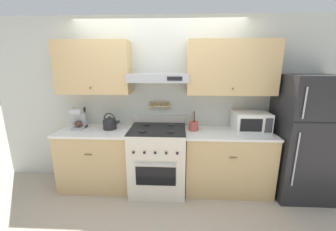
# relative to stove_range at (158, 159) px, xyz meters

# --- Properties ---
(ground_plane) EXTENTS (16.00, 16.00, 0.00)m
(ground_plane) POSITION_rel_stove_range_xyz_m (0.00, -0.27, -0.49)
(ground_plane) COLOR #B2A38E
(wall_back) EXTENTS (5.20, 0.46, 2.55)m
(wall_back) POSITION_rel_stove_range_xyz_m (0.04, 0.31, 0.98)
(wall_back) COLOR silver
(wall_back) RESTS_ON ground_plane
(counter_left) EXTENTS (1.07, 0.63, 0.91)m
(counter_left) POSITION_rel_stove_range_xyz_m (-0.94, 0.05, -0.03)
(counter_left) COLOR tan
(counter_left) RESTS_ON ground_plane
(counter_right) EXTENTS (1.26, 0.63, 0.91)m
(counter_right) POSITION_rel_stove_range_xyz_m (1.03, 0.05, -0.03)
(counter_right) COLOR tan
(counter_right) RESTS_ON ground_plane
(stove_range) EXTENTS (0.79, 0.72, 1.07)m
(stove_range) POSITION_rel_stove_range_xyz_m (0.00, 0.00, 0.00)
(stove_range) COLOR beige
(stove_range) RESTS_ON ground_plane
(refrigerator) EXTENTS (0.75, 0.72, 1.73)m
(refrigerator) POSITION_rel_stove_range_xyz_m (2.06, -0.00, 0.38)
(refrigerator) COLOR #232326
(refrigerator) RESTS_ON ground_plane
(tea_kettle) EXTENTS (0.25, 0.20, 0.25)m
(tea_kettle) POSITION_rel_stove_range_xyz_m (-0.73, 0.11, 0.52)
(tea_kettle) COLOR #232326
(tea_kettle) RESTS_ON counter_left
(coffee_maker) EXTENTS (0.17, 0.21, 0.31)m
(coffee_maker) POSITION_rel_stove_range_xyz_m (-1.21, 0.14, 0.58)
(coffee_maker) COLOR #ADAFB5
(coffee_maker) RESTS_ON counter_left
(microwave) EXTENTS (0.49, 0.39, 0.28)m
(microwave) POSITION_rel_stove_range_xyz_m (1.35, 0.13, 0.56)
(microwave) COLOR white
(microwave) RESTS_ON counter_right
(utensil_crock) EXTENTS (0.14, 0.14, 0.28)m
(utensil_crock) POSITION_rel_stove_range_xyz_m (0.52, 0.11, 0.49)
(utensil_crock) COLOR #B24C42
(utensil_crock) RESTS_ON counter_right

